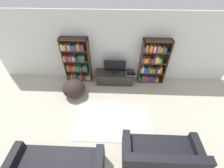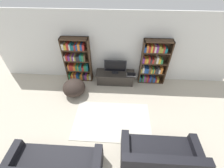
# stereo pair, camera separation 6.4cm
# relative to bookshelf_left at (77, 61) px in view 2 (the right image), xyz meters

# --- Properties ---
(wall_back) EXTENTS (8.80, 0.06, 2.60)m
(wall_back) POSITION_rel_bookshelf_left_xyz_m (1.33, 0.18, 0.47)
(wall_back) COLOR silver
(wall_back) RESTS_ON ground_plane
(bookshelf_left) EXTENTS (0.98, 0.30, 1.75)m
(bookshelf_left) POSITION_rel_bookshelf_left_xyz_m (0.00, 0.00, 0.00)
(bookshelf_left) COLOR #422D1E
(bookshelf_left) RESTS_ON ground_plane
(bookshelf_right) EXTENTS (0.98, 0.30, 1.75)m
(bookshelf_right) POSITION_rel_bookshelf_left_xyz_m (2.80, 0.00, 0.01)
(bookshelf_right) COLOR #422D1E
(bookshelf_right) RESTS_ON ground_plane
(tv_stand) EXTENTS (1.47, 0.55, 0.45)m
(tv_stand) POSITION_rel_bookshelf_left_xyz_m (1.43, -0.15, -0.60)
(tv_stand) COLOR #332D28
(tv_stand) RESTS_ON ground_plane
(television) EXTENTS (0.81, 0.16, 0.54)m
(television) POSITION_rel_bookshelf_left_xyz_m (1.43, -0.13, -0.09)
(television) COLOR black
(television) RESTS_ON tv_stand
(laptop) EXTENTS (0.34, 0.22, 0.03)m
(laptop) POSITION_rel_bookshelf_left_xyz_m (2.04, -0.23, -0.36)
(laptop) COLOR silver
(laptop) RESTS_ON tv_stand
(area_rug) EXTENTS (2.33, 1.43, 0.02)m
(area_rug) POSITION_rel_bookshelf_left_xyz_m (1.42, -1.98, -0.82)
(area_rug) COLOR beige
(area_rug) RESTS_ON ground_plane
(couch_right_sofa) EXTENTS (1.83, 0.83, 0.81)m
(couch_right_sofa) POSITION_rel_bookshelf_left_xyz_m (2.61, -3.10, -0.54)
(couch_right_sofa) COLOR black
(couch_right_sofa) RESTS_ON ground_plane
(beanbag_ottoman) EXTENTS (0.79, 0.79, 0.58)m
(beanbag_ottoman) POSITION_rel_bookshelf_left_xyz_m (0.01, -0.89, -0.54)
(beanbag_ottoman) COLOR #2D231E
(beanbag_ottoman) RESTS_ON ground_plane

